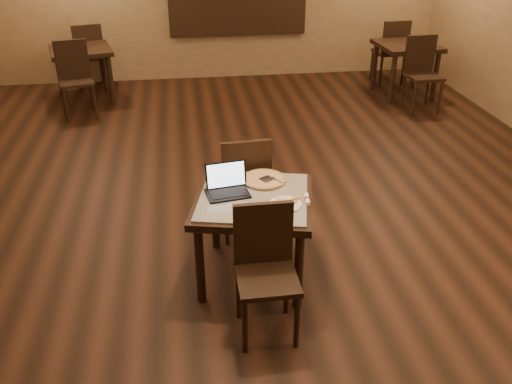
{
  "coord_description": "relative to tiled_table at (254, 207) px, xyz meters",
  "views": [
    {
      "loc": [
        -0.54,
        -4.54,
        2.83
      ],
      "look_at": [
        -0.02,
        -0.93,
        0.85
      ],
      "focal_mm": 38.0,
      "sensor_mm": 36.0,
      "label": 1
    }
  ],
  "objects": [
    {
      "name": "ground",
      "position": [
        0.03,
        0.84,
        -0.66
      ],
      "size": [
        10.0,
        10.0,
        0.0
      ],
      "primitive_type": "plane",
      "color": "black",
      "rests_on": "ground"
    },
    {
      "name": "tiled_table",
      "position": [
        0.0,
        0.0,
        0.0
      ],
      "size": [
        1.11,
        1.11,
        0.76
      ],
      "rotation": [
        0.0,
        0.0,
        -0.23
      ],
      "color": "black",
      "rests_on": "ground"
    },
    {
      "name": "chair_main_near",
      "position": [
        -0.0,
        -0.61,
        -0.1
      ],
      "size": [
        0.43,
        0.43,
        0.98
      ],
      "rotation": [
        0.0,
        0.0,
        0.0
      ],
      "color": "black",
      "rests_on": "ground"
    },
    {
      "name": "chair_main_far",
      "position": [
        0.01,
        0.61,
        -0.09
      ],
      "size": [
        0.47,
        0.47,
        1.02
      ],
      "rotation": [
        0.0,
        0.0,
        3.2
      ],
      "color": "black",
      "rests_on": "ground"
    },
    {
      "name": "laptop",
      "position": [
        -0.2,
        0.1,
        0.16
      ],
      "size": [
        0.36,
        0.31,
        0.23
      ],
      "rotation": [
        0.0,
        0.0,
        0.15
      ],
      "color": "black",
      "rests_on": "tiled_table"
    },
    {
      "name": "plate",
      "position": [
        0.22,
        -0.18,
        0.11
      ],
      "size": [
        0.25,
        0.25,
        0.01
      ],
      "primitive_type": "cylinder",
      "color": "white",
      "rests_on": "tiled_table"
    },
    {
      "name": "pizza_slice",
      "position": [
        0.22,
        -0.18,
        0.13
      ],
      "size": [
        0.27,
        0.27,
        0.02
      ],
      "primitive_type": null,
      "rotation": [
        0.0,
        0.0,
        0.56
      ],
      "color": "#D2BE8C",
      "rests_on": "plate"
    },
    {
      "name": "pizza_pan",
      "position": [
        0.12,
        0.24,
        0.11
      ],
      "size": [
        0.37,
        0.37,
        0.01
      ],
      "primitive_type": "cylinder",
      "color": "silver",
      "rests_on": "tiled_table"
    },
    {
      "name": "pizza_whole",
      "position": [
        0.12,
        0.24,
        0.12
      ],
      "size": [
        0.36,
        0.36,
        0.03
      ],
      "color": "#D2BE8C",
      "rests_on": "pizza_pan"
    },
    {
      "name": "spatula",
      "position": [
        0.14,
        0.22,
        0.13
      ],
      "size": [
        0.21,
        0.27,
        0.01
      ],
      "primitive_type": "cube",
      "rotation": [
        0.0,
        0.0,
        0.49
      ],
      "color": "silver",
      "rests_on": "pizza_whole"
    },
    {
      "name": "napkin_roll",
      "position": [
        0.4,
        -0.14,
        0.12
      ],
      "size": [
        0.05,
        0.16,
        0.04
      ],
      "rotation": [
        0.0,
        0.0,
        -0.12
      ],
      "color": "white",
      "rests_on": "tiled_table"
    },
    {
      "name": "other_table_a",
      "position": [
        3.03,
        4.39,
        0.03
      ],
      "size": [
        0.93,
        0.93,
        0.83
      ],
      "rotation": [
        0.0,
        0.0,
        0.05
      ],
      "color": "black",
      "rests_on": "ground"
    },
    {
      "name": "other_table_a_chair_near",
      "position": [
        3.03,
        3.76,
        -0.05
      ],
      "size": [
        0.49,
        0.49,
        1.08
      ],
      "rotation": [
        0.0,
        0.0,
        0.05
      ],
      "color": "black",
      "rests_on": "ground"
    },
    {
      "name": "other_table_a_chair_far",
      "position": [
        3.04,
        5.01,
        -0.05
      ],
      "size": [
        0.49,
        0.49,
        1.08
      ],
      "rotation": [
        0.0,
        0.0,
        3.2
      ],
      "color": "black",
      "rests_on": "ground"
    },
    {
      "name": "other_table_b",
      "position": [
        -1.99,
        4.84,
        0.03
      ],
      "size": [
        1.06,
        1.06,
        0.83
      ],
      "rotation": [
        0.0,
        0.0,
        0.23
      ],
      "color": "black",
      "rests_on": "ground"
    },
    {
      "name": "other_table_b_chair_near",
      "position": [
        -2.01,
        4.21,
        -0.06
      ],
      "size": [
        0.56,
        0.56,
        1.07
      ],
      "rotation": [
        0.0,
        0.0,
        0.23
      ],
      "color": "black",
      "rests_on": "ground"
    },
    {
      "name": "other_table_b_chair_far",
      "position": [
        -1.97,
        5.46,
        -0.06
      ],
      "size": [
        0.56,
        0.56,
        1.07
      ],
      "rotation": [
        0.0,
        0.0,
        3.38
      ],
      "color": "black",
      "rests_on": "ground"
    }
  ]
}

